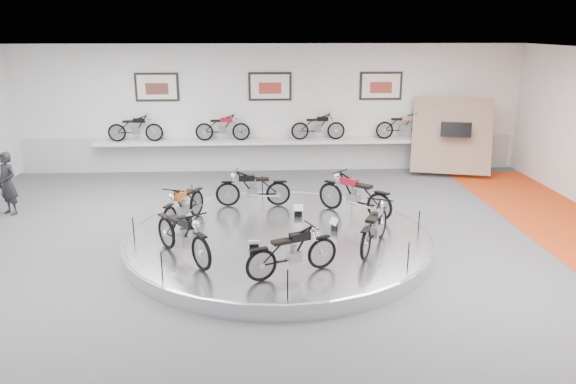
{
  "coord_description": "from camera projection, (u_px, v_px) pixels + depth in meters",
  "views": [
    {
      "loc": [
        -0.39,
        -10.77,
        4.48
      ],
      "look_at": [
        0.22,
        0.6,
        1.13
      ],
      "focal_mm": 35.0,
      "sensor_mm": 36.0,
      "label": 1
    }
  ],
  "objects": [
    {
      "name": "display_panel",
      "position": [
        452.0,
        136.0,
        17.38
      ],
      "size": [
        2.56,
        1.52,
        2.3
      ],
      "primitive_type": "cube",
      "rotation": [
        -0.35,
        0.0,
        -0.26
      ],
      "color": "#947761",
      "rests_on": "floor"
    },
    {
      "name": "bike_e",
      "position": [
        292.0,
        251.0,
        9.74
      ],
      "size": [
        1.58,
        1.08,
        0.88
      ],
      "primitive_type": null,
      "rotation": [
        0.0,
        0.0,
        6.69
      ],
      "color": "black",
      "rests_on": "display_platform"
    },
    {
      "name": "floor",
      "position": [
        279.0,
        252.0,
        11.6
      ],
      "size": [
        16.0,
        16.0,
        0.0
      ],
      "primitive_type": "plane",
      "color": "#525255",
      "rests_on": "ground"
    },
    {
      "name": "display_platform",
      "position": [
        278.0,
        240.0,
        11.85
      ],
      "size": [
        6.4,
        6.4,
        0.3
      ],
      "primitive_type": "cylinder",
      "color": "silver",
      "rests_on": "floor"
    },
    {
      "name": "poster_right",
      "position": [
        381.0,
        86.0,
        17.69
      ],
      "size": [
        1.35,
        0.06,
        0.88
      ],
      "primitive_type": "cube",
      "color": "#EFE1CD",
      "rests_on": "wall_back"
    },
    {
      "name": "platform_rim",
      "position": [
        278.0,
        235.0,
        11.81
      ],
      "size": [
        6.4,
        6.4,
        0.1
      ],
      "primitive_type": "torus",
      "color": "#B2B2BA",
      "rests_on": "display_platform"
    },
    {
      "name": "bike_f",
      "position": [
        374.0,
        226.0,
        10.9
      ],
      "size": [
        1.18,
        1.63,
        0.91
      ],
      "primitive_type": null,
      "rotation": [
        0.0,
        0.0,
        7.4
      ],
      "color": "#BAB8BE",
      "rests_on": "display_platform"
    },
    {
      "name": "shelf_bike_a",
      "position": [
        135.0,
        130.0,
        17.41
      ],
      "size": [
        1.22,
        0.43,
        0.73
      ],
      "primitive_type": null,
      "color": "black",
      "rests_on": "shelf"
    },
    {
      "name": "bike_c",
      "position": [
        183.0,
        205.0,
        12.23
      ],
      "size": [
        1.08,
        1.64,
        0.91
      ],
      "primitive_type": null,
      "rotation": [
        0.0,
        0.0,
        4.34
      ],
      "color": "#B05618",
      "rests_on": "display_platform"
    },
    {
      "name": "poster_center",
      "position": [
        270.0,
        86.0,
        17.51
      ],
      "size": [
        1.35,
        0.06,
        0.88
      ],
      "primitive_type": "cube",
      "color": "#EFE1CD",
      "rests_on": "wall_back"
    },
    {
      "name": "shelf",
      "position": [
        271.0,
        142.0,
        17.74
      ],
      "size": [
        11.0,
        0.55,
        0.1
      ],
      "primitive_type": "cube",
      "color": "silver",
      "rests_on": "wall_back"
    },
    {
      "name": "ceiling",
      "position": [
        278.0,
        54.0,
        10.47
      ],
      "size": [
        16.0,
        16.0,
        0.0
      ],
      "primitive_type": "plane",
      "rotation": [
        3.14,
        0.0,
        0.0
      ],
      "color": "white",
      "rests_on": "wall_back"
    },
    {
      "name": "shelf_bike_d",
      "position": [
        402.0,
        127.0,
        17.84
      ],
      "size": [
        1.22,
        0.43,
        0.73
      ],
      "primitive_type": null,
      "color": "#BAB8BE",
      "rests_on": "shelf"
    },
    {
      "name": "poster_left",
      "position": [
        157.0,
        87.0,
        17.33
      ],
      "size": [
        1.35,
        0.06,
        0.88
      ],
      "primitive_type": "cube",
      "color": "#EFE1CD",
      "rests_on": "wall_back"
    },
    {
      "name": "shelf_bike_c",
      "position": [
        318.0,
        128.0,
        17.7
      ],
      "size": [
        1.22,
        0.43,
        0.73
      ],
      "primitive_type": null,
      "color": "black",
      "rests_on": "shelf"
    },
    {
      "name": "visitor",
      "position": [
        8.0,
        183.0,
        13.79
      ],
      "size": [
        0.69,
        0.63,
        1.57
      ],
      "primitive_type": "imported",
      "rotation": [
        0.0,
        0.0,
        -0.57
      ],
      "color": "black",
      "rests_on": "floor"
    },
    {
      "name": "wall_back",
      "position": [
        270.0,
        109.0,
        17.74
      ],
      "size": [
        16.0,
        0.0,
        16.0
      ],
      "primitive_type": "plane",
      "rotation": [
        1.57,
        0.0,
        0.0
      ],
      "color": "white",
      "rests_on": "floor"
    },
    {
      "name": "dado_band",
      "position": [
        271.0,
        154.0,
        18.13
      ],
      "size": [
        15.68,
        0.04,
        1.1
      ],
      "primitive_type": "cube",
      "color": "#BCBCBA",
      "rests_on": "floor"
    },
    {
      "name": "wall_front",
      "position": [
        312.0,
        361.0,
        4.33
      ],
      "size": [
        16.0,
        0.0,
        16.0
      ],
      "primitive_type": "plane",
      "rotation": [
        -1.57,
        0.0,
        0.0
      ],
      "color": "white",
      "rests_on": "floor"
    },
    {
      "name": "bike_d",
      "position": [
        183.0,
        234.0,
        10.39
      ],
      "size": [
        1.45,
        1.69,
        0.98
      ],
      "primitive_type": null,
      "rotation": [
        0.0,
        0.0,
        5.34
      ],
      "color": "black",
      "rests_on": "display_platform"
    },
    {
      "name": "bike_b",
      "position": [
        253.0,
        188.0,
        13.53
      ],
      "size": [
        1.54,
        0.55,
        0.9
      ],
      "primitive_type": null,
      "rotation": [
        0.0,
        0.0,
        3.13
      ],
      "color": "black",
      "rests_on": "display_platform"
    },
    {
      "name": "shelf_bike_b",
      "position": [
        223.0,
        129.0,
        17.54
      ],
      "size": [
        1.22,
        0.43,
        0.73
      ],
      "primitive_type": null,
      "color": "maroon",
      "rests_on": "shelf"
    },
    {
      "name": "bike_a",
      "position": [
        355.0,
        194.0,
        12.87
      ],
      "size": [
        1.64,
        1.57,
        0.99
      ],
      "primitive_type": null,
      "rotation": [
        0.0,
        0.0,
        2.4
      ],
      "color": "maroon",
      "rests_on": "display_platform"
    }
  ]
}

